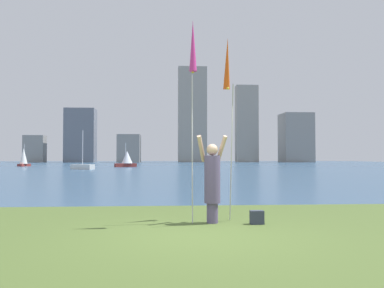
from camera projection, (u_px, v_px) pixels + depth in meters
The scene contains 14 objects.
ground at pixel (168, 167), 58.01m from camera, with size 120.00×138.00×0.12m.
person at pixel (212, 180), 8.64m from camera, with size 0.69×0.51×1.89m.
kite_flag_left at pixel (193, 52), 8.55m from camera, with size 0.16×0.42×4.35m.
kite_flag_right at pixel (227, 68), 9.33m from camera, with size 0.16×0.99×4.16m.
bag at pixel (257, 217), 8.47m from camera, with size 0.28×0.18×0.28m.
sailboat_2 at pixel (24, 158), 59.28m from camera, with size 1.43×2.36×3.32m.
sailboat_7 at pixel (82, 166), 45.04m from camera, with size 2.96×2.44×4.38m.
sailboat_8 at pixel (127, 159), 55.91m from camera, with size 3.08×2.05×3.35m.
skyline_tower_0 at pixel (35, 149), 100.16m from camera, with size 4.96×3.53×6.73m.
skyline_tower_1 at pixel (81, 136), 101.53m from camera, with size 7.43×5.12×13.54m.
skyline_tower_2 at pixel (129, 149), 100.43m from camera, with size 5.53×6.40×6.90m.
skyline_tower_3 at pixel (192, 115), 105.35m from camera, with size 7.41×3.70×24.86m.
skyline_tower_4 at pixel (247, 124), 106.15m from camera, with size 5.73×3.29×20.19m.
skyline_tower_5 at pixel (296, 138), 105.08m from camera, with size 7.59×7.37×12.68m.
Camera 1 is at (-0.65, -7.23, 1.42)m, focal length 37.65 mm.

